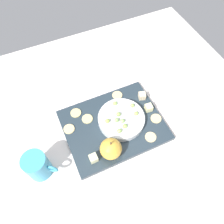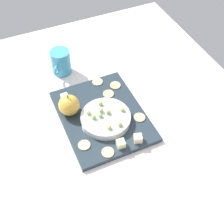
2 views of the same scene
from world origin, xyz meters
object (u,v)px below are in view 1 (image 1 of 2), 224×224
at_px(serving_dish, 121,119).
at_px(grape_8, 107,121).
at_px(cracker_4, 76,113).
at_px(grape_4, 115,103).
at_px(cheese_cube_0, 149,108).
at_px(grape_3, 118,114).
at_px(grape_7, 125,126).
at_px(grape_2, 123,121).
at_px(cup, 37,166).
at_px(cracker_0, 117,95).
at_px(grape_6, 136,114).
at_px(cheese_cube_2, 93,158).
at_px(cracker_3, 87,119).
at_px(grape_0, 133,106).
at_px(cracker_1, 156,119).
at_px(platter, 113,125).
at_px(cheese_cube_1, 142,96).
at_px(cracker_5, 69,129).
at_px(grape_1, 121,130).
at_px(grape_5, 117,120).
at_px(apple_whole, 111,149).
at_px(cracker_2, 151,137).

relative_size(serving_dish, grape_8, 10.18).
distance_m(cracker_4, grape_4, 0.15).
distance_m(cheese_cube_0, grape_3, 0.12).
relative_size(grape_3, grape_7, 1.00).
xyz_separation_m(grape_2, cup, (0.32, 0.04, 0.00)).
distance_m(cracker_0, grape_6, 0.13).
xyz_separation_m(cheese_cube_2, cracker_3, (-0.04, -0.16, -0.01)).
bearing_deg(grape_0, cracker_1, 133.55).
distance_m(cheese_cube_0, grape_6, 0.07).
xyz_separation_m(platter, cheese_cube_0, (-0.15, -0.00, 0.02)).
height_order(cheese_cube_1, grape_3, grape_3).
distance_m(cracker_5, grape_3, 0.19).
xyz_separation_m(cracker_1, grape_1, (0.15, 0.00, 0.03)).
bearing_deg(grape_0, cracker_4, -21.27).
relative_size(cracker_5, grape_0, 2.38).
xyz_separation_m(cheese_cube_0, cheese_cube_2, (0.26, 0.10, 0.00)).
bearing_deg(grape_5, cracker_1, 165.13).
xyz_separation_m(apple_whole, cracker_3, (0.03, -0.16, -0.03)).
relative_size(cheese_cube_1, grape_4, 1.53).
xyz_separation_m(cracker_2, grape_6, (0.01, -0.09, 0.03)).
xyz_separation_m(grape_3, grape_6, (-0.06, 0.02, -0.00)).
distance_m(platter, grape_8, 0.05).
bearing_deg(cracker_4, grape_6, 150.38).
distance_m(grape_4, grape_5, 0.07).
bearing_deg(cracker_1, cracker_5, -16.49).
bearing_deg(cracker_4, cheese_cube_2, 88.21).
bearing_deg(cracker_2, cracker_4, -44.46).
height_order(grape_7, grape_8, same).
relative_size(cracker_2, grape_3, 2.38).
distance_m(cracker_2, grape_5, 0.14).
xyz_separation_m(grape_7, cup, (0.31, 0.01, -0.00)).
relative_size(grape_6, grape_8, 1.00).
bearing_deg(grape_2, grape_5, -30.76).
bearing_deg(grape_7, serving_dish, -98.58).
bearing_deg(grape_7, grape_3, -89.76).
relative_size(cheese_cube_0, cracker_2, 0.64).
bearing_deg(grape_8, cracker_1, 164.53).
relative_size(cracker_5, grape_2, 2.38).
bearing_deg(grape_0, serving_dish, 22.27).
distance_m(cheese_cube_2, grape_0, 0.24).
height_order(grape_0, grape_3, grape_3).
bearing_deg(grape_7, grape_4, -94.74).
distance_m(cheese_cube_0, grape_8, 0.17).
distance_m(grape_1, grape_4, 0.11).
distance_m(platter, grape_1, 0.06).
bearing_deg(grape_4, grape_2, 85.07).
bearing_deg(cracker_4, cracker_1, 151.06).
height_order(cracker_1, cracker_4, same).
xyz_separation_m(cheese_cube_2, grape_6, (-0.20, -0.09, 0.02)).
bearing_deg(cracker_0, apple_whole, 59.83).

